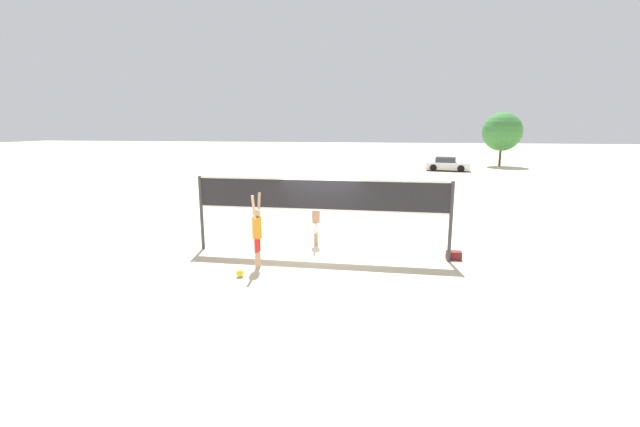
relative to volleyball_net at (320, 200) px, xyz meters
name	(u,v)px	position (x,y,z in m)	size (l,w,h in m)	color
ground_plane	(320,255)	(0.00, 0.00, -1.82)	(200.00, 200.00, 0.00)	beige
volleyball_net	(320,200)	(0.00, 0.00, 0.00)	(8.26, 0.11, 2.52)	#38383D
player_spiker	(257,229)	(-1.60, -1.60, -0.63)	(0.28, 0.72, 2.23)	tan
player_blocker	(316,216)	(-0.35, 1.18, -0.78)	(0.28, 0.68, 1.98)	tan
volleyball	(240,273)	(-1.85, -2.46, -1.70)	(0.22, 0.22, 0.22)	yellow
gear_bag	(454,255)	(4.26, 0.23, -1.68)	(0.47, 0.30, 0.27)	maroon
parked_car_near	(447,165)	(7.30, 28.79, -1.23)	(4.28, 2.51, 1.30)	silver
tree_left_cluster	(502,132)	(13.33, 34.73, 1.79)	(4.01, 4.01, 5.61)	#4C3823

